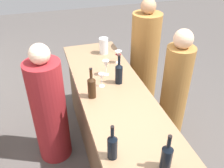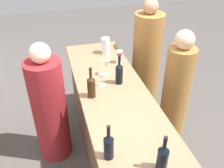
% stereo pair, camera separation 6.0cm
% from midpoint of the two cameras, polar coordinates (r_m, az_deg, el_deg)
% --- Properties ---
extents(ground_plane, '(12.00, 12.00, 0.00)m').
position_cam_midpoint_polar(ground_plane, '(3.13, 0.57, -15.37)').
color(ground_plane, '#4C4744').
extents(bar_counter, '(2.25, 0.68, 0.94)m').
position_cam_midpoint_polar(bar_counter, '(2.79, 0.62, -8.91)').
color(bar_counter, brown).
rests_on(bar_counter, ground).
extents(wine_bottle_leftmost_near_black, '(0.08, 0.08, 0.30)m').
position_cam_midpoint_polar(wine_bottle_leftmost_near_black, '(1.73, 12.52, -16.11)').
color(wine_bottle_leftmost_near_black, black).
rests_on(wine_bottle_leftmost_near_black, bar_counter).
extents(wine_bottle_second_left_near_black, '(0.07, 0.07, 0.29)m').
position_cam_midpoint_polar(wine_bottle_second_left_near_black, '(1.77, 0.24, -13.98)').
color(wine_bottle_second_left_near_black, black).
rests_on(wine_bottle_second_left_near_black, bar_counter).
extents(wine_bottle_center_amber_brown, '(0.08, 0.08, 0.31)m').
position_cam_midpoint_polar(wine_bottle_center_amber_brown, '(2.33, -4.03, -0.48)').
color(wine_bottle_center_amber_brown, '#331E0F').
rests_on(wine_bottle_center_amber_brown, bar_counter).
extents(wine_bottle_second_right_near_black, '(0.08, 0.08, 0.32)m').
position_cam_midpoint_polar(wine_bottle_second_right_near_black, '(2.52, 2.33, 2.55)').
color(wine_bottle_second_right_near_black, black).
rests_on(wine_bottle_second_right_near_black, bar_counter).
extents(wine_glass_near_left, '(0.08, 0.08, 0.15)m').
position_cam_midpoint_polar(wine_glass_near_left, '(2.92, 2.35, 6.77)').
color(wine_glass_near_left, white).
rests_on(wine_glass_near_left, bar_counter).
extents(wine_glass_near_center, '(0.07, 0.07, 0.18)m').
position_cam_midpoint_polar(wine_glass_near_center, '(2.66, -0.58, 4.49)').
color(wine_glass_near_center, white).
rests_on(wine_glass_near_center, bar_counter).
extents(wine_glass_near_right, '(0.06, 0.06, 0.15)m').
position_cam_midpoint_polar(wine_glass_near_right, '(2.48, -1.67, 1.56)').
color(wine_glass_near_right, white).
rests_on(wine_glass_near_right, bar_counter).
extents(water_pitcher, '(0.11, 0.11, 0.20)m').
position_cam_midpoint_polar(water_pitcher, '(3.15, -0.92, 8.75)').
color(water_pitcher, silver).
rests_on(water_pitcher, bar_counter).
extents(person_left_guest, '(0.37, 0.37, 1.46)m').
position_cam_midpoint_polar(person_left_guest, '(2.96, 14.86, -2.30)').
color(person_left_guest, '#9E6B33').
rests_on(person_left_guest, ground).
extents(person_center_guest, '(0.50, 0.50, 1.58)m').
position_cam_midpoint_polar(person_center_guest, '(3.46, 8.30, 4.94)').
color(person_center_guest, '#9E6B33').
rests_on(person_center_guest, ground).
extents(person_right_guest, '(0.46, 0.46, 1.42)m').
position_cam_midpoint_polar(person_right_guest, '(2.78, -13.46, -5.61)').
color(person_right_guest, maroon).
rests_on(person_right_guest, ground).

